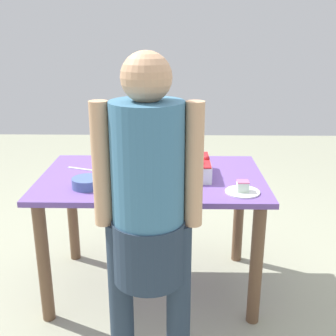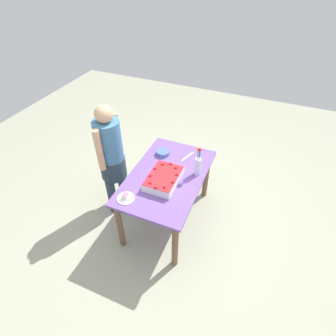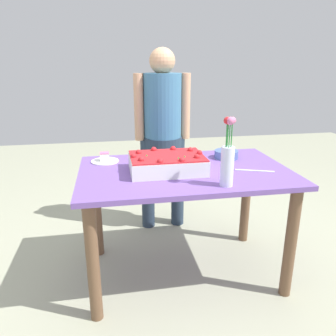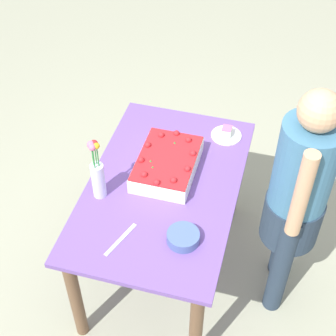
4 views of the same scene
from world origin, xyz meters
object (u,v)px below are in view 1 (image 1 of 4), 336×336
object	(u,v)px
sheet_cake	(171,167)
cake_knife	(85,169)
person_standing	(148,208)
serving_plate_with_slice	(243,189)
fruit_bowl	(87,183)
flower_vase	(130,138)

from	to	relation	value
sheet_cake	cake_knife	size ratio (longest dim) A/B	1.90
sheet_cake	cake_knife	bearing A→B (deg)	-9.97
sheet_cake	person_standing	xyz separation A→B (m)	(0.09, 0.72, 0.06)
cake_knife	person_standing	size ratio (longest dim) A/B	0.16
serving_plate_with_slice	fruit_bowl	size ratio (longest dim) A/B	1.12
sheet_cake	flower_vase	world-z (taller)	flower_vase
fruit_bowl	person_standing	bearing A→B (deg)	125.53
serving_plate_with_slice	fruit_bowl	bearing A→B (deg)	-4.09
serving_plate_with_slice	cake_knife	xyz separation A→B (m)	(0.91, -0.36, -0.02)
person_standing	flower_vase	bearing A→B (deg)	10.20
cake_knife	fruit_bowl	xyz separation A→B (m)	(-0.08, 0.30, 0.03)
serving_plate_with_slice	fruit_bowl	world-z (taller)	serving_plate_with_slice
sheet_cake	cake_knife	distance (m)	0.54
cake_knife	person_standing	bearing A→B (deg)	138.55
person_standing	cake_knife	bearing A→B (deg)	28.56
fruit_bowl	person_standing	size ratio (longest dim) A/B	0.11
flower_vase	person_standing	world-z (taller)	person_standing
sheet_cake	person_standing	distance (m)	0.73
fruit_bowl	serving_plate_with_slice	bearing A→B (deg)	175.91
cake_knife	sheet_cake	bearing A→B (deg)	-169.98
sheet_cake	fruit_bowl	distance (m)	0.50
sheet_cake	person_standing	world-z (taller)	person_standing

